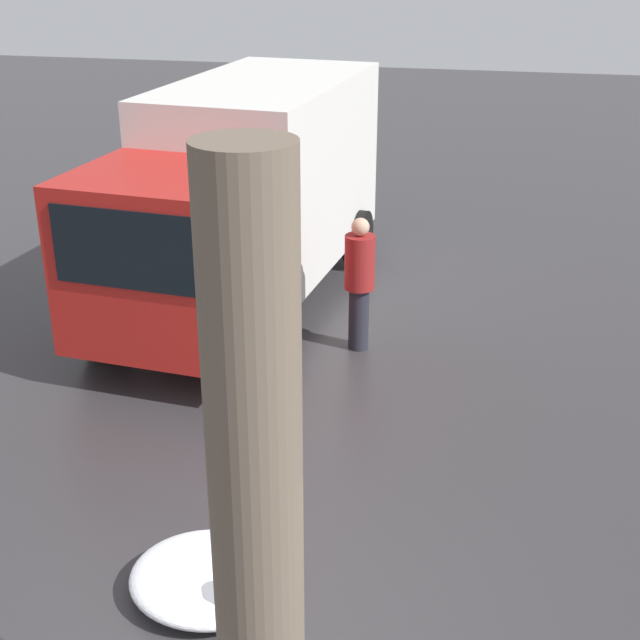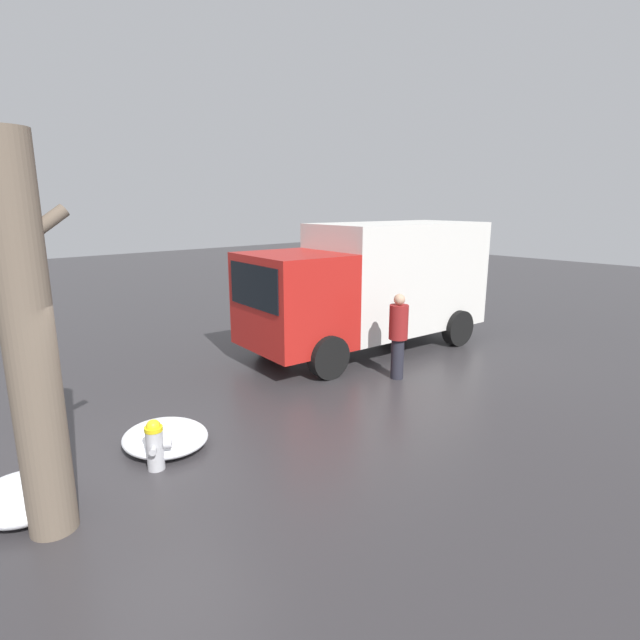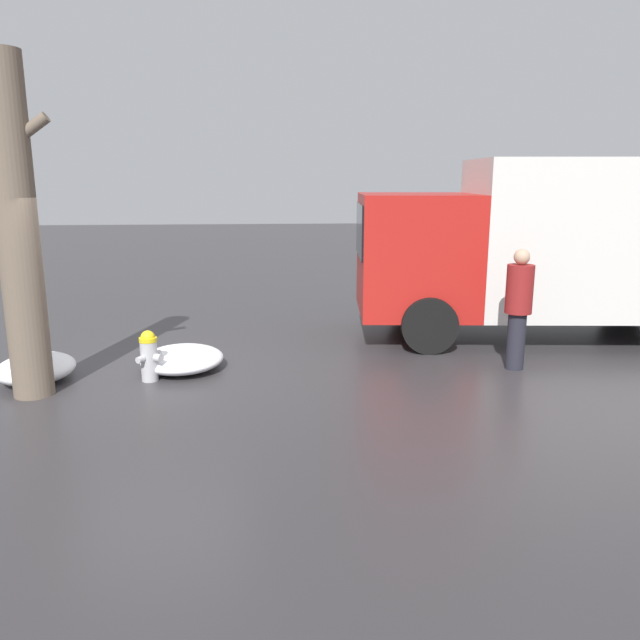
{
  "view_description": "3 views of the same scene",
  "coord_description": "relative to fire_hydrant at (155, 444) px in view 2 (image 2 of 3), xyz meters",
  "views": [
    {
      "loc": [
        -5.1,
        -1.62,
        5.04
      ],
      "look_at": [
        3.85,
        0.34,
        0.97
      ],
      "focal_mm": 50.0,
      "sensor_mm": 36.0,
      "label": 1
    },
    {
      "loc": [
        -2.46,
        -6.01,
        3.49
      ],
      "look_at": [
        3.61,
        0.7,
        1.38
      ],
      "focal_mm": 28.0,
      "sensor_mm": 36.0,
      "label": 2
    },
    {
      "loc": [
        1.67,
        -8.37,
        2.73
      ],
      "look_at": [
        2.39,
        0.48,
        0.7
      ],
      "focal_mm": 35.0,
      "sensor_mm": 36.0,
      "label": 3
    }
  ],
  "objects": [
    {
      "name": "ground_plane",
      "position": [
        -0.0,
        0.0,
        -0.36
      ],
      "size": [
        60.0,
        60.0,
        0.0
      ],
      "primitive_type": "plane",
      "color": "#333033"
    },
    {
      "name": "fire_hydrant",
      "position": [
        0.0,
        0.0,
        0.0
      ],
      "size": [
        0.36,
        0.41,
        0.71
      ],
      "rotation": [
        0.0,
        0.0,
        5.72
      ],
      "color": "#B7B7BC",
      "rests_on": "ground_plane"
    },
    {
      "name": "tree_trunk",
      "position": [
        -1.39,
        -0.46,
        1.74
      ],
      "size": [
        0.76,
        0.5,
        4.18
      ],
      "color": "#6B5B4C",
      "rests_on": "ground_plane"
    },
    {
      "name": "delivery_truck",
      "position": [
        6.49,
        1.97,
        1.28
      ],
      "size": [
        6.44,
        2.96,
        3.04
      ],
      "rotation": [
        0.0,
        0.0,
        1.48
      ],
      "color": "red",
      "rests_on": "ground_plane"
    },
    {
      "name": "pedestrian",
      "position": [
        5.22,
        0.13,
        0.6
      ],
      "size": [
        0.38,
        0.38,
        1.76
      ],
      "rotation": [
        0.0,
        0.0,
        5.33
      ],
      "color": "#23232D",
      "rests_on": "ground_plane"
    },
    {
      "name": "snow_pile_by_hydrant",
      "position": [
        -1.56,
        0.12,
        -0.18
      ],
      "size": [
        1.03,
        1.18,
        0.36
      ],
      "color": "white",
      "rests_on": "ground_plane"
    },
    {
      "name": "snow_pile_curbside",
      "position": [
        0.37,
        0.51,
        -0.21
      ],
      "size": [
        1.2,
        1.33,
        0.31
      ],
      "color": "white",
      "rests_on": "ground_plane"
    }
  ]
}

